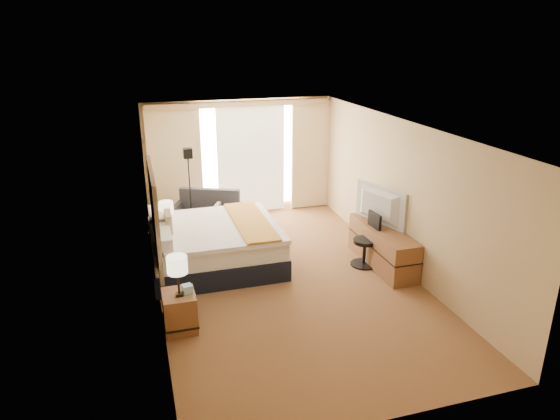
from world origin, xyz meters
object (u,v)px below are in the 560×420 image
object	(u,v)px
nightstand_right	(166,243)
lamp_left	(177,266)
nightstand_left	(180,311)
lamp_right	(166,208)
bed	(214,245)
loveseat	(208,219)
television	(376,206)
floor_lamp	(189,175)
desk_chair	(367,242)
media_dresser	(382,247)

from	to	relation	value
nightstand_right	lamp_left	bearing A→B (deg)	-89.82
nightstand_left	lamp_right	world-z (taller)	lamp_right
bed	loveseat	world-z (taller)	bed
bed	television	world-z (taller)	television
loveseat	lamp_left	size ratio (longest dim) A/B	2.65
television	nightstand_right	bearing A→B (deg)	54.32
floor_lamp	desk_chair	bearing A→B (deg)	-37.87
loveseat	bed	bearing A→B (deg)	-70.75
lamp_left	lamp_right	size ratio (longest dim) A/B	1.09
media_dresser	floor_lamp	bearing A→B (deg)	143.49
loveseat	desk_chair	size ratio (longest dim) A/B	1.60
nightstand_left	television	bearing A→B (deg)	19.72
lamp_left	nightstand_left	bearing A→B (deg)	97.88
media_dresser	nightstand_right	bearing A→B (deg)	158.60
floor_lamp	lamp_left	distance (m)	3.47
loveseat	nightstand_right	bearing A→B (deg)	-108.36
nightstand_left	bed	size ratio (longest dim) A/B	0.25
floor_lamp	lamp_left	xyz separation A→B (m)	(-0.58, -3.41, -0.30)
lamp_left	bed	bearing A→B (deg)	67.79
lamp_right	floor_lamp	bearing A→B (deg)	58.32
desk_chair	television	bearing A→B (deg)	35.17
floor_lamp	television	bearing A→B (deg)	-33.74
media_dresser	lamp_right	size ratio (longest dim) A/B	3.33
bed	desk_chair	size ratio (longest dim) A/B	2.29
nightstand_left	loveseat	size ratio (longest dim) A/B	0.35
desk_chair	nightstand_right	bearing A→B (deg)	154.04
loveseat	floor_lamp	bearing A→B (deg)	-127.97
nightstand_left	lamp_left	bearing A→B (deg)	-82.12
nightstand_left	nightstand_right	xyz separation A→B (m)	(0.00, 2.50, 0.00)
desk_chair	loveseat	bearing A→B (deg)	131.84
loveseat	desk_chair	distance (m)	3.47
floor_lamp	loveseat	bearing A→B (deg)	28.16
nightstand_left	nightstand_right	world-z (taller)	same
bed	lamp_left	distance (m)	2.20
nightstand_right	desk_chair	world-z (taller)	desk_chair
lamp_right	nightstand_right	bearing A→B (deg)	158.83
bed	lamp_right	world-z (taller)	lamp_right
lamp_left	media_dresser	bearing A→B (deg)	16.72
lamp_left	nightstand_right	bearing A→B (deg)	90.18
media_dresser	desk_chair	world-z (taller)	desk_chair
lamp_left	television	bearing A→B (deg)	20.58
television	media_dresser	bearing A→B (deg)	173.37
loveseat	floor_lamp	world-z (taller)	floor_lamp
bed	lamp_right	size ratio (longest dim) A/B	4.13
nightstand_right	media_dresser	bearing A→B (deg)	-21.40
lamp_left	floor_lamp	bearing A→B (deg)	80.27
nightstand_left	desk_chair	size ratio (longest dim) A/B	0.56
lamp_left	lamp_right	xyz separation A→B (m)	(0.05, 2.54, -0.04)
media_dresser	loveseat	bearing A→B (deg)	137.99
floor_lamp	lamp_right	bearing A→B (deg)	-121.68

